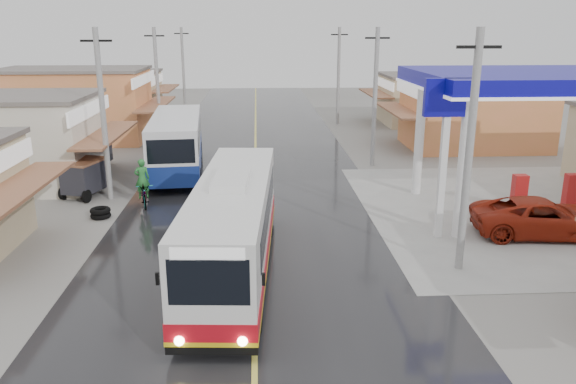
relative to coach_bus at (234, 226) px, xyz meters
name	(u,v)px	position (x,y,z in m)	size (l,w,h in m)	color
ground	(255,273)	(0.68, -0.13, -1.65)	(120.00, 120.00, 0.00)	slate
road	(255,167)	(0.68, 14.87, -1.64)	(12.00, 90.00, 0.02)	black
centre_line	(255,167)	(0.68, 14.87, -1.63)	(0.15, 90.00, 0.01)	#D8CC4C
shopfronts_left	(50,158)	(-12.32, 17.87, -1.65)	(11.00, 44.00, 5.20)	tan
shopfronts_right	(525,176)	(15.68, 11.87, -1.65)	(11.00, 44.00, 4.80)	beige
utility_poles_left	(140,165)	(-6.32, 15.87, -1.65)	(1.60, 50.00, 8.00)	gray
utility_poles_right	(372,166)	(7.68, 14.87, -1.65)	(1.60, 36.00, 8.00)	gray
coach_bus	(234,226)	(0.00, 0.00, 0.00)	(3.17, 11.10, 3.43)	silver
second_bus	(177,143)	(-3.71, 13.75, 0.08)	(3.40, 9.87, 3.22)	silver
jeepney	(542,217)	(12.05, 2.85, -0.90)	(2.49, 5.40, 1.50)	maroon
cyclist	(144,190)	(-4.45, 7.65, -0.91)	(1.22, 2.22, 2.28)	black
tricycle_near	(85,176)	(-7.61, 9.34, -0.62)	(2.13, 2.70, 1.81)	#26262D
tricycle_far	(98,153)	(-8.61, 15.37, -0.78)	(1.42, 2.06, 1.52)	#26262D
tyre_stack	(101,213)	(-6.04, 5.99, -1.43)	(0.88, 0.88, 0.45)	black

